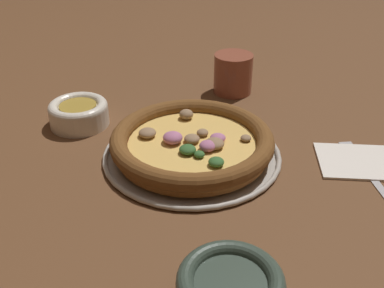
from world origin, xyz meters
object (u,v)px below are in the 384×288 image
at_px(pizza_tray, 192,154).
at_px(bowl_near, 79,112).
at_px(napkin, 359,161).
at_px(drinking_cup, 233,74).
at_px(fork, 366,170).
at_px(pizza, 192,142).

xyz_separation_m(pizza_tray, bowl_near, (0.20, -0.12, 0.02)).
bearing_deg(napkin, pizza_tray, -6.75).
relative_size(pizza_tray, napkin, 2.05).
height_order(drinking_cup, fork, drinking_cup).
height_order(pizza, fork, pizza).
bearing_deg(pizza, pizza_tray, -71.22).
xyz_separation_m(drinking_cup, napkin, (-0.17, 0.28, -0.04)).
xyz_separation_m(pizza, fork, (-0.27, 0.05, -0.03)).
bearing_deg(pizza, napkin, 173.27).
distance_m(pizza, drinking_cup, 0.27).
relative_size(bowl_near, drinking_cup, 1.31).
bearing_deg(drinking_cup, pizza, 68.67).
bearing_deg(napkin, bowl_near, -18.16).
bearing_deg(bowl_near, pizza_tray, 148.80).
xyz_separation_m(bowl_near, napkin, (-0.46, 0.15, -0.02)).
height_order(pizza, drinking_cup, drinking_cup).
distance_m(pizza_tray, pizza, 0.02).
height_order(pizza, napkin, pizza).
bearing_deg(drinking_cup, napkin, 120.67).
xyz_separation_m(pizza_tray, pizza, (-0.00, 0.00, 0.02)).
distance_m(pizza, fork, 0.27).
bearing_deg(pizza, fork, 168.63).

